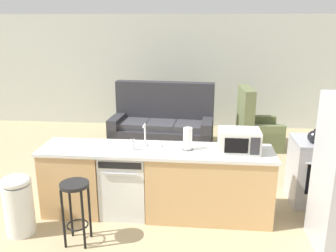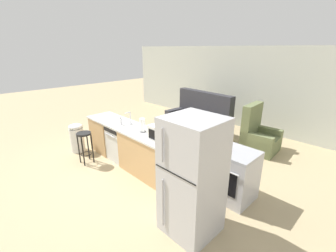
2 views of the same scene
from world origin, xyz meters
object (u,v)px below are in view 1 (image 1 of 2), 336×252
object	(u,v)px
stove_range	(319,171)
kettle	(314,137)
trash_bin	(18,204)
dishwasher	(126,182)
soap_bottle	(133,144)
armchair	(254,130)
couch	(163,127)
microwave	(239,141)
bar_stool	(76,200)
paper_towel_roll	(188,139)

from	to	relation	value
stove_range	kettle	world-z (taller)	kettle
kettle	trash_bin	distance (m)	3.78
dishwasher	trash_bin	world-z (taller)	dishwasher
soap_bottle	armchair	xyz separation A→B (m)	(1.90, 2.85, -0.62)
couch	microwave	bearing A→B (deg)	-65.38
dishwasher	microwave	bearing A→B (deg)	-0.05
kettle	bar_stool	bearing A→B (deg)	-157.94
kettle	couch	distance (m)	3.24
stove_range	couch	distance (m)	3.22
dishwasher	bar_stool	world-z (taller)	dishwasher
trash_bin	couch	size ratio (longest dim) A/B	0.36
paper_towel_roll	trash_bin	size ratio (longest dim) A/B	0.38
dishwasher	trash_bin	distance (m)	1.30
stove_range	microwave	bearing A→B (deg)	-155.04
couch	paper_towel_roll	bearing A→B (deg)	-77.17
couch	stove_range	bearing A→B (deg)	-41.53
paper_towel_roll	trash_bin	distance (m)	2.15
soap_bottle	trash_bin	bearing A→B (deg)	-157.11
paper_towel_roll	soap_bottle	distance (m)	0.68
bar_stool	trash_bin	bearing A→B (deg)	170.69
dishwasher	paper_towel_roll	distance (m)	1.01
kettle	couch	size ratio (longest dim) A/B	0.10
soap_bottle	bar_stool	bearing A→B (deg)	-128.63
kettle	soap_bottle	bearing A→B (deg)	-168.01
paper_towel_roll	armchair	world-z (taller)	armchair
dishwasher	kettle	xyz separation A→B (m)	(2.43, 0.42, 0.56)
couch	bar_stool	bearing A→B (deg)	-99.87
dishwasher	microwave	xyz separation A→B (m)	(1.42, -0.00, 0.62)
dishwasher	paper_towel_roll	bearing A→B (deg)	0.88
microwave	couch	bearing A→B (deg)	114.62
microwave	couch	xyz separation A→B (m)	(-1.23, 2.69, -0.65)
dishwasher	paper_towel_roll	xyz separation A→B (m)	(0.80, 0.01, 0.62)
trash_bin	couch	distance (m)	3.55
stove_range	kettle	distance (m)	0.57
kettle	armchair	xyz separation A→B (m)	(-0.41, 2.36, -0.64)
stove_range	armchair	distance (m)	2.31
trash_bin	couch	world-z (taller)	couch
stove_range	bar_stool	xyz separation A→B (m)	(-3.01, -1.28, 0.08)
microwave	trash_bin	world-z (taller)	microwave
kettle	bar_stool	size ratio (longest dim) A/B	0.28
trash_bin	bar_stool	bearing A→B (deg)	-9.31
paper_towel_roll	couch	size ratio (longest dim) A/B	0.14
bar_stool	trash_bin	xyz separation A→B (m)	(-0.75, 0.12, -0.16)
trash_bin	paper_towel_roll	bearing A→B (deg)	17.60
paper_towel_roll	kettle	world-z (taller)	paper_towel_roll
paper_towel_roll	bar_stool	world-z (taller)	paper_towel_roll
trash_bin	microwave	bearing A→B (deg)	13.23
stove_range	bar_stool	distance (m)	3.27
trash_bin	soap_bottle	bearing A→B (deg)	22.89
dishwasher	kettle	bearing A→B (deg)	9.85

